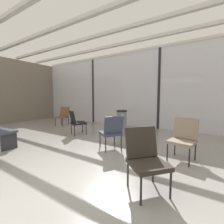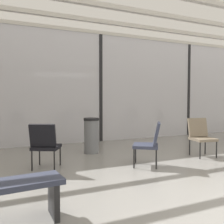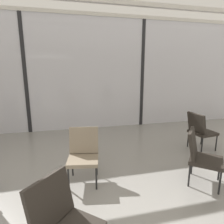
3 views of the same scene
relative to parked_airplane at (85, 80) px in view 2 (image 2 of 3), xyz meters
The scene contains 8 objects.
glass_curtain_wall 4.42m from the parked_airplane, 102.43° to the right, with size 14.00×0.08×3.32m, color silver.
window_mullion_1 4.42m from the parked_airplane, 102.43° to the right, with size 0.10×0.12×3.32m, color black.
window_mullion_2 5.02m from the parked_airplane, 59.13° to the right, with size 0.10×0.12×3.32m, color black.
parked_airplane is the anchor object (origin of this frame).
lounge_chair_1 7.43m from the parked_airplane, 86.96° to the right, with size 0.56×0.60×0.87m.
lounge_chair_2 7.74m from the parked_airplane, 114.48° to the right, with size 0.67×0.69×0.87m.
lounge_chair_7 7.81m from the parked_airplane, 99.15° to the right, with size 0.70×0.69×0.87m.
trash_bin 6.40m from the parked_airplane, 107.32° to the right, with size 0.38×0.38×0.86m.
Camera 2 is at (-3.05, -2.27, 1.32)m, focal length 41.27 mm.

